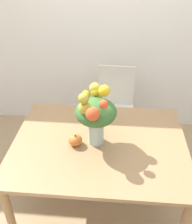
% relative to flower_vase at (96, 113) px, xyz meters
% --- Properties ---
extents(ground_plane, '(12.00, 12.00, 0.00)m').
position_rel_flower_vase_xyz_m(ground_plane, '(0.03, -0.01, -1.00)').
color(ground_plane, tan).
extents(wall_back, '(8.00, 0.06, 2.70)m').
position_rel_flower_vase_xyz_m(wall_back, '(0.03, 1.34, 0.35)').
color(wall_back, white).
rests_on(wall_back, ground_plane).
extents(dining_table, '(1.35, 1.04, 0.73)m').
position_rel_flower_vase_xyz_m(dining_table, '(0.03, -0.01, -0.35)').
color(dining_table, '#9E754C').
rests_on(dining_table, ground_plane).
extents(flower_vase, '(0.30, 0.38, 0.47)m').
position_rel_flower_vase_xyz_m(flower_vase, '(0.00, 0.00, 0.00)').
color(flower_vase, '#B2CCBC').
rests_on(flower_vase, dining_table).
extents(pumpkin, '(0.11, 0.11, 0.10)m').
position_rel_flower_vase_xyz_m(pumpkin, '(-0.15, -0.05, -0.22)').
color(pumpkin, orange).
rests_on(pumpkin, dining_table).
extents(dining_chair_near_window, '(0.43, 0.43, 0.93)m').
position_rel_flower_vase_xyz_m(dining_chair_near_window, '(0.13, 0.87, -0.51)').
color(dining_chair_near_window, silver).
rests_on(dining_chair_near_window, ground_plane).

